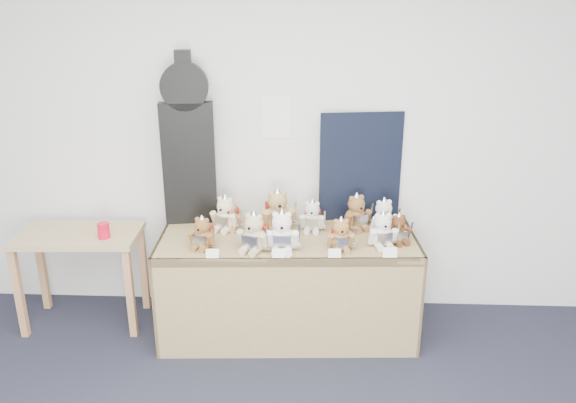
{
  "coord_description": "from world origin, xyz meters",
  "views": [
    {
      "loc": [
        0.31,
        -1.53,
        2.28
      ],
      "look_at": [
        0.15,
        1.98,
        1.03
      ],
      "focal_mm": 35.0,
      "sensor_mm": 36.0,
      "label": 1
    }
  ],
  "objects_px": {
    "teddy_front_right": "(341,236)",
    "teddy_back_left": "(225,215)",
    "teddy_back_centre_left": "(278,212)",
    "teddy_back_right": "(357,213)",
    "teddy_front_left": "(254,234)",
    "teddy_front_centre": "(282,233)",
    "teddy_front_far_right": "(383,231)",
    "teddy_back_end": "(384,218)",
    "teddy_front_end": "(399,230)",
    "teddy_back_centre_right": "(312,217)",
    "teddy_front_far_left": "(202,234)",
    "guitar_case": "(188,142)",
    "teddy_back_far_left": "(230,216)",
    "side_table": "(80,249)",
    "display_table": "(288,261)",
    "red_cup": "(104,231)"
  },
  "relations": [
    {
      "from": "teddy_front_far_left",
      "to": "teddy_front_end",
      "type": "xyz_separation_m",
      "value": [
        1.31,
        0.14,
        -0.01
      ]
    },
    {
      "from": "teddy_back_left",
      "to": "teddy_back_centre_right",
      "type": "distance_m",
      "value": 0.62
    },
    {
      "from": "teddy_front_far_right",
      "to": "red_cup",
      "type": "bearing_deg",
      "value": 166.95
    },
    {
      "from": "teddy_back_centre_left",
      "to": "teddy_back_right",
      "type": "bearing_deg",
      "value": -11.68
    },
    {
      "from": "teddy_back_centre_right",
      "to": "teddy_back_left",
      "type": "bearing_deg",
      "value": -175.21
    },
    {
      "from": "display_table",
      "to": "teddy_back_centre_right",
      "type": "distance_m",
      "value": 0.36
    },
    {
      "from": "teddy_back_centre_left",
      "to": "guitar_case",
      "type": "bearing_deg",
      "value": 154.17
    },
    {
      "from": "display_table",
      "to": "teddy_back_right",
      "type": "distance_m",
      "value": 0.6
    },
    {
      "from": "guitar_case",
      "to": "teddy_front_far_right",
      "type": "bearing_deg",
      "value": -25.29
    },
    {
      "from": "display_table",
      "to": "teddy_back_far_left",
      "type": "relative_size",
      "value": 7.55
    },
    {
      "from": "side_table",
      "to": "teddy_back_left",
      "type": "xyz_separation_m",
      "value": [
        1.06,
        0.06,
        0.26
      ]
    },
    {
      "from": "teddy_back_far_left",
      "to": "teddy_back_right",
      "type": "bearing_deg",
      "value": 6.51
    },
    {
      "from": "teddy_front_left",
      "to": "teddy_back_right",
      "type": "distance_m",
      "value": 0.81
    },
    {
      "from": "side_table",
      "to": "teddy_back_centre_left",
      "type": "height_order",
      "value": "teddy_back_centre_left"
    },
    {
      "from": "display_table",
      "to": "teddy_back_right",
      "type": "xyz_separation_m",
      "value": [
        0.48,
        0.24,
        0.27
      ]
    },
    {
      "from": "teddy_front_left",
      "to": "teddy_back_centre_left",
      "type": "bearing_deg",
      "value": 90.79
    },
    {
      "from": "teddy_front_left",
      "to": "teddy_front_far_right",
      "type": "distance_m",
      "value": 0.85
    },
    {
      "from": "display_table",
      "to": "teddy_front_centre",
      "type": "relative_size",
      "value": 5.93
    },
    {
      "from": "teddy_front_centre",
      "to": "teddy_back_end",
      "type": "bearing_deg",
      "value": 23.86
    },
    {
      "from": "teddy_front_end",
      "to": "side_table",
      "type": "bearing_deg",
      "value": 155.11
    },
    {
      "from": "teddy_back_centre_right",
      "to": "teddy_back_end",
      "type": "relative_size",
      "value": 0.91
    },
    {
      "from": "teddy_front_end",
      "to": "teddy_back_right",
      "type": "height_order",
      "value": "teddy_back_right"
    },
    {
      "from": "teddy_front_right",
      "to": "teddy_back_left",
      "type": "distance_m",
      "value": 0.87
    },
    {
      "from": "teddy_front_far_left",
      "to": "teddy_back_far_left",
      "type": "distance_m",
      "value": 0.36
    },
    {
      "from": "teddy_front_right",
      "to": "teddy_back_left",
      "type": "xyz_separation_m",
      "value": [
        -0.81,
        0.31,
        0.01
      ]
    },
    {
      "from": "red_cup",
      "to": "teddy_front_end",
      "type": "bearing_deg",
      "value": -1.05
    },
    {
      "from": "teddy_front_centre",
      "to": "teddy_back_end",
      "type": "relative_size",
      "value": 1.13
    },
    {
      "from": "teddy_front_end",
      "to": "teddy_front_centre",
      "type": "bearing_deg",
      "value": 170.04
    },
    {
      "from": "display_table",
      "to": "red_cup",
      "type": "distance_m",
      "value": 1.31
    },
    {
      "from": "teddy_front_far_left",
      "to": "teddy_back_centre_left",
      "type": "xyz_separation_m",
      "value": [
        0.48,
        0.35,
        0.03
      ]
    },
    {
      "from": "teddy_front_centre",
      "to": "teddy_front_far_right",
      "type": "distance_m",
      "value": 0.67
    },
    {
      "from": "guitar_case",
      "to": "teddy_back_far_left",
      "type": "distance_m",
      "value": 0.61
    },
    {
      "from": "guitar_case",
      "to": "teddy_back_right",
      "type": "height_order",
      "value": "guitar_case"
    },
    {
      "from": "teddy_front_far_right",
      "to": "teddy_back_end",
      "type": "xyz_separation_m",
      "value": [
        0.04,
        0.25,
        0.0
      ]
    },
    {
      "from": "teddy_back_centre_right",
      "to": "teddy_back_far_left",
      "type": "xyz_separation_m",
      "value": [
        -0.59,
        0.0,
        -0.0
      ]
    },
    {
      "from": "teddy_front_far_right",
      "to": "teddy_back_far_left",
      "type": "height_order",
      "value": "teddy_front_far_right"
    },
    {
      "from": "side_table",
      "to": "teddy_front_end",
      "type": "bearing_deg",
      "value": -5.82
    },
    {
      "from": "teddy_front_end",
      "to": "teddy_back_right",
      "type": "distance_m",
      "value": 0.36
    },
    {
      "from": "teddy_back_centre_left",
      "to": "teddy_back_end",
      "type": "xyz_separation_m",
      "value": [
        0.75,
        -0.03,
        -0.02
      ]
    },
    {
      "from": "teddy_back_centre_left",
      "to": "teddy_front_right",
      "type": "bearing_deg",
      "value": -53.21
    },
    {
      "from": "teddy_front_far_left",
      "to": "teddy_front_centre",
      "type": "bearing_deg",
      "value": 12.79
    },
    {
      "from": "teddy_front_centre",
      "to": "teddy_back_far_left",
      "type": "xyz_separation_m",
      "value": [
        -0.39,
        0.36,
        -0.03
      ]
    },
    {
      "from": "teddy_front_far_right",
      "to": "teddy_back_centre_right",
      "type": "distance_m",
      "value": 0.53
    },
    {
      "from": "teddy_front_far_right",
      "to": "teddy_back_centre_right",
      "type": "bearing_deg",
      "value": 141.22
    },
    {
      "from": "red_cup",
      "to": "teddy_back_left",
      "type": "height_order",
      "value": "teddy_back_left"
    },
    {
      "from": "teddy_front_right",
      "to": "teddy_front_end",
      "type": "relative_size",
      "value": 1.08
    },
    {
      "from": "red_cup",
      "to": "teddy_front_centre",
      "type": "distance_m",
      "value": 1.28
    },
    {
      "from": "teddy_front_end",
      "to": "teddy_back_end",
      "type": "bearing_deg",
      "value": 91.45
    },
    {
      "from": "guitar_case",
      "to": "teddy_front_right",
      "type": "height_order",
      "value": "guitar_case"
    },
    {
      "from": "teddy_front_left",
      "to": "teddy_back_centre_right",
      "type": "relative_size",
      "value": 1.18
    }
  ]
}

